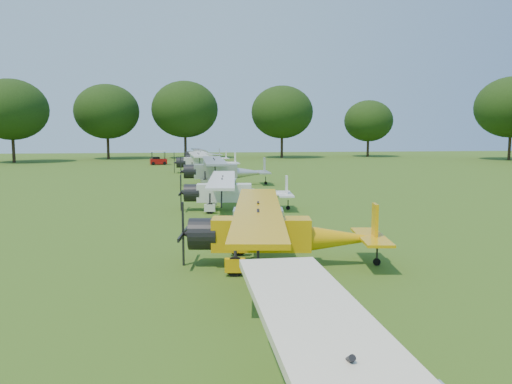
{
  "coord_description": "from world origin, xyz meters",
  "views": [
    {
      "loc": [
        -1.45,
        -28.32,
        4.5
      ],
      "look_at": [
        1.91,
        -3.07,
        1.4
      ],
      "focal_mm": 35.0,
      "sensor_mm": 36.0,
      "label": 1
    }
  ],
  "objects_px": {
    "aircraft_5": "(204,161)",
    "aircraft_2": "(276,229)",
    "aircraft_4": "(222,169)",
    "golf_cart": "(158,160)",
    "aircraft_7": "(202,153)",
    "aircraft_3": "(233,190)",
    "aircraft_6": "(205,157)"
  },
  "relations": [
    {
      "from": "aircraft_4",
      "to": "aircraft_5",
      "type": "bearing_deg",
      "value": 94.91
    },
    {
      "from": "aircraft_4",
      "to": "golf_cart",
      "type": "xyz_separation_m",
      "value": [
        -6.95,
        27.0,
        -0.75
      ]
    },
    {
      "from": "aircraft_3",
      "to": "aircraft_6",
      "type": "xyz_separation_m",
      "value": [
        -0.35,
        39.63,
        -0.08
      ]
    },
    {
      "from": "aircraft_6",
      "to": "golf_cart",
      "type": "xyz_separation_m",
      "value": [
        -6.32,
        0.94,
        -0.48
      ]
    },
    {
      "from": "aircraft_5",
      "to": "aircraft_7",
      "type": "xyz_separation_m",
      "value": [
        0.3,
        24.16,
        -0.22
      ]
    },
    {
      "from": "aircraft_2",
      "to": "aircraft_7",
      "type": "xyz_separation_m",
      "value": [
        -0.96,
        63.02,
        -0.17
      ]
    },
    {
      "from": "aircraft_3",
      "to": "aircraft_6",
      "type": "distance_m",
      "value": 39.64
    },
    {
      "from": "aircraft_7",
      "to": "golf_cart",
      "type": "relative_size",
      "value": 4.0
    },
    {
      "from": "aircraft_2",
      "to": "aircraft_6",
      "type": "relative_size",
      "value": 1.14
    },
    {
      "from": "aircraft_5",
      "to": "aircraft_2",
      "type": "bearing_deg",
      "value": -91.01
    },
    {
      "from": "aircraft_5",
      "to": "golf_cart",
      "type": "xyz_separation_m",
      "value": [
        -5.86,
        13.77,
        -0.69
      ]
    },
    {
      "from": "aircraft_6",
      "to": "aircraft_7",
      "type": "bearing_deg",
      "value": 86.34
    },
    {
      "from": "golf_cart",
      "to": "aircraft_3",
      "type": "bearing_deg",
      "value": -89.75
    },
    {
      "from": "aircraft_5",
      "to": "aircraft_6",
      "type": "bearing_deg",
      "value": 85.05
    },
    {
      "from": "aircraft_2",
      "to": "aircraft_5",
      "type": "relative_size",
      "value": 0.97
    },
    {
      "from": "aircraft_2",
      "to": "aircraft_4",
      "type": "distance_m",
      "value": 25.63
    },
    {
      "from": "aircraft_3",
      "to": "aircraft_6",
      "type": "bearing_deg",
      "value": 95.66
    },
    {
      "from": "aircraft_3",
      "to": "aircraft_4",
      "type": "height_order",
      "value": "aircraft_4"
    },
    {
      "from": "aircraft_3",
      "to": "aircraft_7",
      "type": "bearing_deg",
      "value": 95.73
    },
    {
      "from": "aircraft_2",
      "to": "aircraft_4",
      "type": "bearing_deg",
      "value": 98.19
    },
    {
      "from": "aircraft_6",
      "to": "aircraft_7",
      "type": "height_order",
      "value": "aircraft_6"
    },
    {
      "from": "aircraft_3",
      "to": "aircraft_7",
      "type": "distance_m",
      "value": 50.97
    },
    {
      "from": "aircraft_4",
      "to": "golf_cart",
      "type": "relative_size",
      "value": 5.02
    },
    {
      "from": "aircraft_4",
      "to": "golf_cart",
      "type": "height_order",
      "value": "aircraft_4"
    },
    {
      "from": "aircraft_3",
      "to": "aircraft_6",
      "type": "height_order",
      "value": "aircraft_3"
    },
    {
      "from": "aircraft_6",
      "to": "aircraft_7",
      "type": "xyz_separation_m",
      "value": [
        -0.17,
        11.34,
        -0.02
      ]
    },
    {
      "from": "aircraft_2",
      "to": "aircraft_7",
      "type": "height_order",
      "value": "aircraft_2"
    },
    {
      "from": "aircraft_3",
      "to": "golf_cart",
      "type": "bearing_deg",
      "value": 104.49
    },
    {
      "from": "aircraft_2",
      "to": "aircraft_5",
      "type": "height_order",
      "value": "aircraft_5"
    },
    {
      "from": "aircraft_4",
      "to": "golf_cart",
      "type": "bearing_deg",
      "value": 104.61
    },
    {
      "from": "aircraft_4",
      "to": "aircraft_7",
      "type": "bearing_deg",
      "value": 91.4
    },
    {
      "from": "aircraft_2",
      "to": "aircraft_3",
      "type": "bearing_deg",
      "value": 99.92
    }
  ]
}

